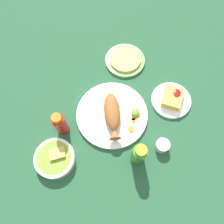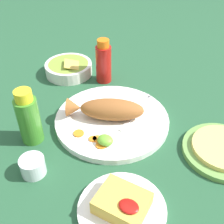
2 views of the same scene
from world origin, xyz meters
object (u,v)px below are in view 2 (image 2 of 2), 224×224
object	(u,v)px
hot_sauce_bottle_red	(104,62)
salt_cup	(33,167)
fried_fish	(107,109)
tortilla_plate	(222,151)
side_plate_fries	(122,210)
hot_sauce_bottle_green	(29,118)
guacamole_bowl	(69,68)
fork_far	(139,111)
fork_near	(128,103)
main_plate	(112,120)

from	to	relation	value
hot_sauce_bottle_red	salt_cup	world-z (taller)	hot_sauce_bottle_red
fried_fish	tortilla_plate	world-z (taller)	fried_fish
fried_fish	side_plate_fries	distance (m)	0.30
hot_sauce_bottle_red	hot_sauce_bottle_green	world-z (taller)	hot_sauce_bottle_green
fried_fish	tortilla_plate	distance (m)	0.32
side_plate_fries	tortilla_plate	distance (m)	0.31
hot_sauce_bottle_green	guacamole_bowl	size ratio (longest dim) A/B	0.94
fork_far	guacamole_bowl	bearing A→B (deg)	77.72
fried_fish	hot_sauce_bottle_red	size ratio (longest dim) A/B	1.46
fried_fish	side_plate_fries	size ratio (longest dim) A/B	1.19
tortilla_plate	fork_far	bearing A→B (deg)	172.77
hot_sauce_bottle_green	fork_near	bearing A→B (deg)	56.55
hot_sauce_bottle_red	tortilla_plate	world-z (taller)	hot_sauce_bottle_red
side_plate_fries	tortilla_plate	xyz separation A→B (m)	(0.15, 0.28, 0.00)
side_plate_fries	guacamole_bowl	bearing A→B (deg)	136.81
salt_cup	hot_sauce_bottle_red	bearing A→B (deg)	98.24
fork_near	hot_sauce_bottle_green	size ratio (longest dim) A/B	1.04
fork_near	salt_cup	distance (m)	0.35
tortilla_plate	fried_fish	bearing A→B (deg)	-173.09
salt_cup	side_plate_fries	size ratio (longest dim) A/B	0.32
fried_fish	guacamole_bowl	world-z (taller)	fried_fish
main_plate	hot_sauce_bottle_red	xyz separation A→B (m)	(-0.14, 0.18, 0.06)
fork_far	main_plate	bearing A→B (deg)	143.77
fork_far	hot_sauce_bottle_green	bearing A→B (deg)	142.00
fried_fish	fork_far	distance (m)	0.10
hot_sauce_bottle_red	tortilla_plate	size ratio (longest dim) A/B	0.75
main_plate	hot_sauce_bottle_red	distance (m)	0.24
fried_fish	fork_far	xyz separation A→B (m)	(0.07, 0.07, -0.03)
fork_near	guacamole_bowl	xyz separation A→B (m)	(-0.28, 0.08, 0.00)
side_plate_fries	fried_fish	bearing A→B (deg)	126.05
guacamole_bowl	tortilla_plate	xyz separation A→B (m)	(0.58, -0.13, -0.02)
main_plate	fork_near	world-z (taller)	fork_near
salt_cup	tortilla_plate	xyz separation A→B (m)	(0.38, 0.29, -0.01)
salt_cup	side_plate_fries	distance (m)	0.23
tortilla_plate	side_plate_fries	bearing A→B (deg)	-118.14
fork_far	hot_sauce_bottle_green	xyz separation A→B (m)	(-0.21, -0.23, 0.05)
guacamole_bowl	tortilla_plate	world-z (taller)	guacamole_bowl
fried_fish	hot_sauce_bottle_green	size ratio (longest dim) A/B	1.42
main_plate	guacamole_bowl	bearing A→B (deg)	149.17
hot_sauce_bottle_red	side_plate_fries	size ratio (longest dim) A/B	0.82
fried_fish	fork_near	xyz separation A→B (m)	(0.02, 0.09, -0.03)
fork_near	salt_cup	bearing A→B (deg)	-162.52
side_plate_fries	hot_sauce_bottle_green	bearing A→B (deg)	166.11
fork_near	fork_far	world-z (taller)	same
salt_cup	side_plate_fries	world-z (taller)	salt_cup
fork_near	tortilla_plate	distance (m)	0.30
fork_far	hot_sauce_bottle_green	size ratio (longest dim) A/B	1.17
fork_far	guacamole_bowl	world-z (taller)	guacamole_bowl
fried_fish	hot_sauce_bottle_green	xyz separation A→B (m)	(-0.14, -0.16, 0.03)
fried_fish	salt_cup	distance (m)	0.26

